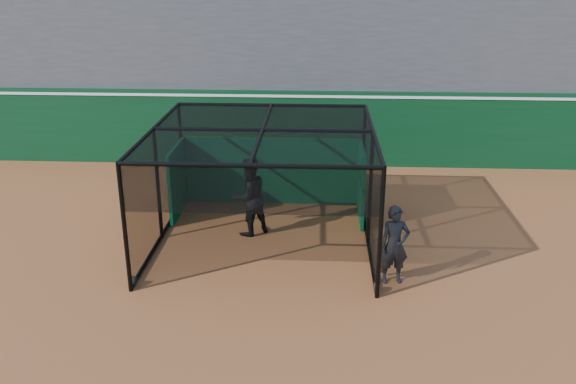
{
  "coord_description": "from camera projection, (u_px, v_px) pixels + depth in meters",
  "views": [
    {
      "loc": [
        1.02,
        -11.2,
        6.37
      ],
      "look_at": [
        0.33,
        2.0,
        1.4
      ],
      "focal_mm": 38.0,
      "sensor_mm": 36.0,
      "label": 1
    }
  ],
  "objects": [
    {
      "name": "ground",
      "position": [
        267.0,
        288.0,
        12.76
      ],
      "size": [
        120.0,
        120.0,
        0.0
      ],
      "primitive_type": "plane",
      "color": "#96542B",
      "rests_on": "ground"
    },
    {
      "name": "on_deck_player",
      "position": [
        394.0,
        245.0,
        12.72
      ],
      "size": [
        0.68,
        0.5,
        1.71
      ],
      "color": "black",
      "rests_on": "ground"
    },
    {
      "name": "outfield_wall",
      "position": [
        288.0,
        126.0,
        20.25
      ],
      "size": [
        50.0,
        0.5,
        2.5
      ],
      "color": "#093619",
      "rests_on": "ground"
    },
    {
      "name": "grandstand",
      "position": [
        294.0,
        18.0,
        22.66
      ],
      "size": [
        50.0,
        7.85,
        8.95
      ],
      "color": "#4C4C4F",
      "rests_on": "ground"
    },
    {
      "name": "batting_cage",
      "position": [
        263.0,
        187.0,
        14.49
      ],
      "size": [
        5.17,
        5.34,
        2.78
      ],
      "color": "black",
      "rests_on": "ground"
    },
    {
      "name": "batter",
      "position": [
        249.0,
        197.0,
        14.99
      ],
      "size": [
        1.22,
        1.19,
        1.98
      ],
      "primitive_type": "imported",
      "rotation": [
        0.0,
        0.0,
        3.81
      ],
      "color": "black",
      "rests_on": "ground"
    }
  ]
}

